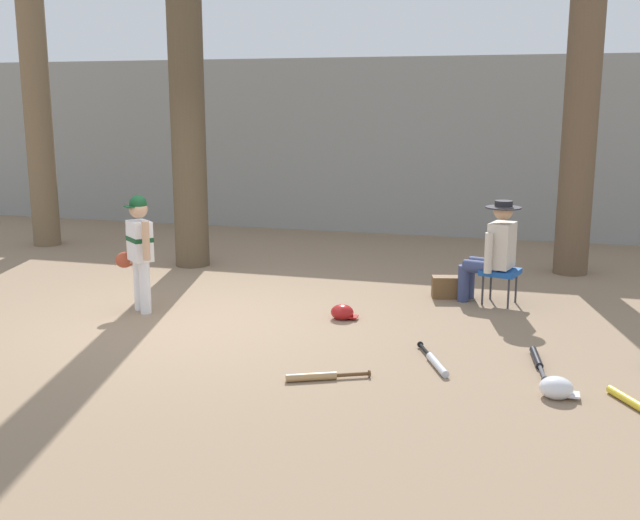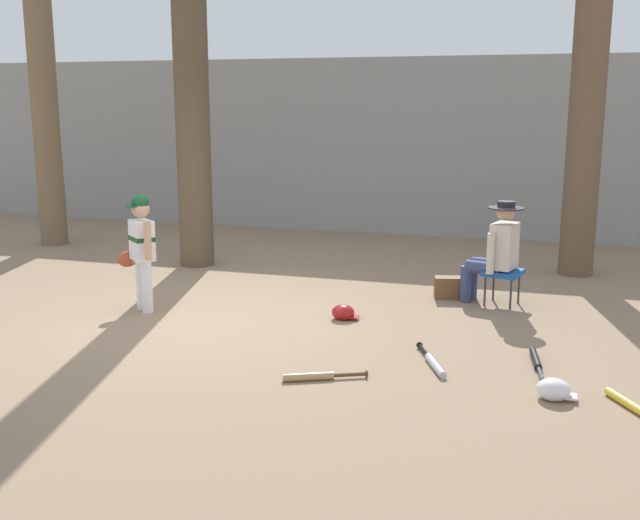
# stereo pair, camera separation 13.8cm
# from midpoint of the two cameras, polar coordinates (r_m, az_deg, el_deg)

# --- Properties ---
(ground_plane) EXTENTS (60.00, 60.00, 0.00)m
(ground_plane) POSITION_cam_midpoint_polar(r_m,az_deg,el_deg) (8.26, -8.85, -4.46)
(ground_plane) COLOR #897056
(concrete_back_wall) EXTENTS (18.00, 0.36, 3.03)m
(concrete_back_wall) POSITION_cam_midpoint_polar(r_m,az_deg,el_deg) (13.64, 2.12, 8.56)
(concrete_back_wall) COLOR gray
(concrete_back_wall) RESTS_ON ground
(tree_near_player) EXTENTS (0.72, 0.72, 5.49)m
(tree_near_player) POSITION_cam_midpoint_polar(r_m,az_deg,el_deg) (10.77, -9.24, 12.15)
(tree_near_player) COLOR brown
(tree_near_player) RESTS_ON ground
(tree_behind_spectator) EXTENTS (0.61, 0.61, 4.89)m
(tree_behind_spectator) POSITION_cam_midpoint_polar(r_m,az_deg,el_deg) (10.63, 19.72, 10.39)
(tree_behind_spectator) COLOR brown
(tree_behind_spectator) RESTS_ON ground
(young_ballplayer) EXTENTS (0.58, 0.42, 1.31)m
(young_ballplayer) POSITION_cam_midpoint_polar(r_m,az_deg,el_deg) (8.57, -12.84, 1.09)
(young_ballplayer) COLOR white
(young_ballplayer) RESTS_ON ground
(folding_stool) EXTENTS (0.49, 0.49, 0.41)m
(folding_stool) POSITION_cam_midpoint_polar(r_m,az_deg,el_deg) (8.93, 13.99, -1.02)
(folding_stool) COLOR #194C9E
(folding_stool) RESTS_ON ground
(seated_spectator) EXTENTS (0.68, 0.54, 1.20)m
(seated_spectator) POSITION_cam_midpoint_polar(r_m,az_deg,el_deg) (8.90, 13.47, 0.78)
(seated_spectator) COLOR navy
(seated_spectator) RESTS_ON ground
(handbag_beside_stool) EXTENTS (0.37, 0.26, 0.26)m
(handbag_beside_stool) POSITION_cam_midpoint_polar(r_m,az_deg,el_deg) (9.14, 10.09, -2.06)
(handbag_beside_stool) COLOR brown
(handbag_beside_stool) RESTS_ON ground
(tree_far_left) EXTENTS (0.64, 0.64, 6.65)m
(tree_far_left) POSITION_cam_midpoint_polar(r_m,az_deg,el_deg) (12.99, -19.91, 14.27)
(tree_far_left) COLOR brown
(tree_far_left) RESTS_ON ground
(bat_yellow_trainer) EXTENTS (0.46, 0.73, 0.07)m
(bat_yellow_trainer) POSITION_cam_midpoint_polar(r_m,az_deg,el_deg) (6.36, 22.91, -10.03)
(bat_yellow_trainer) COLOR yellow
(bat_yellow_trainer) RESTS_ON ground
(bat_aluminum_silver) EXTENTS (0.39, 0.78, 0.07)m
(bat_aluminum_silver) POSITION_cam_midpoint_polar(r_m,az_deg,el_deg) (6.85, 9.09, -7.65)
(bat_aluminum_silver) COLOR #B7BCC6
(bat_aluminum_silver) RESTS_ON ground
(bat_wood_tan) EXTENTS (0.68, 0.36, 0.07)m
(bat_wood_tan) POSITION_cam_midpoint_polar(r_m,az_deg,el_deg) (6.45, 0.25, -8.74)
(bat_wood_tan) COLOR tan
(bat_wood_tan) RESTS_ON ground
(bat_black_composite) EXTENTS (0.17, 0.79, 0.07)m
(bat_black_composite) POSITION_cam_midpoint_polar(r_m,az_deg,el_deg) (7.09, 16.47, -7.31)
(bat_black_composite) COLOR black
(bat_black_composite) RESTS_ON ground
(batting_helmet_red) EXTENTS (0.29, 0.23, 0.17)m
(batting_helmet_red) POSITION_cam_midpoint_polar(r_m,az_deg,el_deg) (8.18, 2.24, -3.96)
(batting_helmet_red) COLOR #A81919
(batting_helmet_red) RESTS_ON ground
(batting_helmet_white) EXTENTS (0.31, 0.24, 0.18)m
(batting_helmet_white) POSITION_cam_midpoint_polar(r_m,az_deg,el_deg) (6.35, 17.74, -9.26)
(batting_helmet_white) COLOR silver
(batting_helmet_white) RESTS_ON ground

